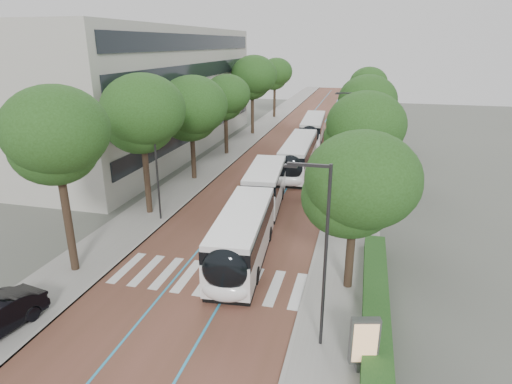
# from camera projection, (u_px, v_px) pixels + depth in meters

# --- Properties ---
(ground) EXTENTS (160.00, 160.00, 0.00)m
(ground) POSITION_uv_depth(u_px,v_px,m) (198.00, 288.00, 22.76)
(ground) COLOR #51544C
(ground) RESTS_ON ground
(road) EXTENTS (11.00, 140.00, 0.02)m
(road) POSITION_uv_depth(u_px,v_px,m) (305.00, 137.00, 59.35)
(road) COLOR brown
(road) RESTS_ON ground
(sidewalk_left) EXTENTS (4.00, 140.00, 0.12)m
(sidewalk_left) POSITION_uv_depth(u_px,v_px,m) (253.00, 134.00, 61.08)
(sidewalk_left) COLOR gray
(sidewalk_left) RESTS_ON ground
(sidewalk_right) EXTENTS (4.00, 140.00, 0.12)m
(sidewalk_right) POSITION_uv_depth(u_px,v_px,m) (360.00, 139.00, 57.59)
(sidewalk_right) COLOR gray
(sidewalk_right) RESTS_ON ground
(kerb_left) EXTENTS (0.20, 140.00, 0.14)m
(kerb_left) POSITION_uv_depth(u_px,v_px,m) (265.00, 134.00, 60.64)
(kerb_left) COLOR gray
(kerb_left) RESTS_ON ground
(kerb_right) EXTENTS (0.20, 140.00, 0.14)m
(kerb_right) POSITION_uv_depth(u_px,v_px,m) (346.00, 138.00, 58.04)
(kerb_right) COLOR gray
(kerb_right) RESTS_ON ground
(zebra_crossing) EXTENTS (10.55, 3.60, 0.01)m
(zebra_crossing) POSITION_uv_depth(u_px,v_px,m) (208.00, 278.00, 23.62)
(zebra_crossing) COLOR silver
(zebra_crossing) RESTS_ON ground
(lane_line_left) EXTENTS (0.12, 126.00, 0.01)m
(lane_line_left) POSITION_uv_depth(u_px,v_px,m) (293.00, 136.00, 59.72)
(lane_line_left) COLOR #268EC0
(lane_line_left) RESTS_ON road
(lane_line_right) EXTENTS (0.12, 126.00, 0.01)m
(lane_line_right) POSITION_uv_depth(u_px,v_px,m) (316.00, 137.00, 58.98)
(lane_line_right) COLOR #268EC0
(lane_line_right) RESTS_ON road
(office_building) EXTENTS (18.11, 40.00, 14.00)m
(office_building) POSITION_uv_depth(u_px,v_px,m) (129.00, 90.00, 50.59)
(office_building) COLOR #B3AFA5
(office_building) RESTS_ON ground
(hedge) EXTENTS (1.20, 14.00, 0.80)m
(hedge) POSITION_uv_depth(u_px,v_px,m) (376.00, 304.00, 20.48)
(hedge) COLOR #19481B
(hedge) RESTS_ON sidewalk_right
(streetlight_near) EXTENTS (1.82, 0.20, 8.00)m
(streetlight_near) POSITION_uv_depth(u_px,v_px,m) (322.00, 244.00, 16.89)
(streetlight_near) COLOR #28282A
(streetlight_near) RESTS_ON sidewalk_right
(streetlight_far) EXTENTS (1.82, 0.20, 8.00)m
(streetlight_far) POSITION_uv_depth(u_px,v_px,m) (350.00, 128.00, 39.76)
(streetlight_far) COLOR #28282A
(streetlight_far) RESTS_ON sidewalk_right
(lamp_post_left) EXTENTS (0.14, 0.14, 8.00)m
(lamp_post_left) POSITION_uv_depth(u_px,v_px,m) (157.00, 166.00, 30.14)
(lamp_post_left) COLOR #28282A
(lamp_post_left) RESTS_ON sidewalk_left
(trees_left) EXTENTS (6.28, 60.39, 10.25)m
(trees_left) POSITION_uv_depth(u_px,v_px,m) (216.00, 96.00, 45.09)
(trees_left) COLOR black
(trees_left) RESTS_ON ground
(trees_right) EXTENTS (6.03, 47.37, 8.74)m
(trees_right) POSITION_uv_depth(u_px,v_px,m) (363.00, 118.00, 38.07)
(trees_right) COLOR black
(trees_right) RESTS_ON ground
(lead_bus) EXTENTS (4.11, 18.54, 3.20)m
(lead_bus) POSITION_uv_depth(u_px,v_px,m) (254.00, 213.00, 28.51)
(lead_bus) COLOR black
(lead_bus) RESTS_ON ground
(bus_queued_0) EXTENTS (2.82, 12.46, 3.20)m
(bus_queued_0) POSITION_uv_depth(u_px,v_px,m) (298.00, 157.00, 42.56)
(bus_queued_0) COLOR white
(bus_queued_0) RESTS_ON ground
(bus_queued_1) EXTENTS (3.11, 12.50, 3.20)m
(bus_queued_1) POSITION_uv_depth(u_px,v_px,m) (313.00, 130.00, 55.68)
(bus_queued_1) COLOR white
(bus_queued_1) RESTS_ON ground
(ad_panel) EXTENTS (1.17, 0.58, 2.34)m
(ad_panel) POSITION_uv_depth(u_px,v_px,m) (364.00, 343.00, 16.54)
(ad_panel) COLOR #59595B
(ad_panel) RESTS_ON sidewalk_right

